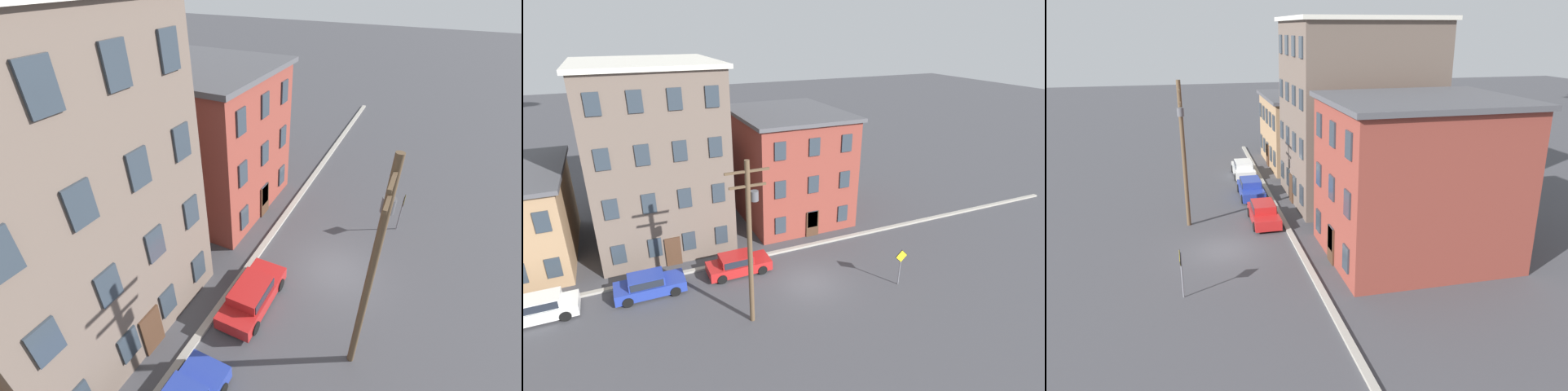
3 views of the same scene
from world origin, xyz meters
The scene contains 10 objects.
ground_plane centered at (0.00, 0.00, 0.00)m, with size 200.00×200.00×0.00m, color #424247.
kerb_strip centered at (0.00, 4.50, 0.08)m, with size 56.00×0.36×0.16m, color #9E998E.
apartment_corner centered at (-19.60, 11.25, 3.47)m, with size 10.38×11.03×6.91m.
apartment_midblock centered at (-8.08, 11.17, 6.95)m, with size 10.07×10.85×13.87m.
apartment_far centered at (3.13, 11.07, 4.74)m, with size 9.00×10.66×9.44m.
car_white centered at (-16.39, 3.14, 0.75)m, with size 4.40×1.92×1.43m.
car_blue centered at (-10.16, 3.02, 0.75)m, with size 4.40×1.92×1.43m.
car_red centered at (-4.14, 3.14, 0.75)m, with size 4.40×1.92×1.43m.
caution_sign centered at (5.33, -2.49, 1.78)m, with size 0.94×0.08×2.67m.
utility_pole centered at (-4.82, -2.02, 5.57)m, with size 2.40×0.44×9.93m.
Camera 3 is at (29.15, -1.72, 13.08)m, focal length 35.00 mm.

